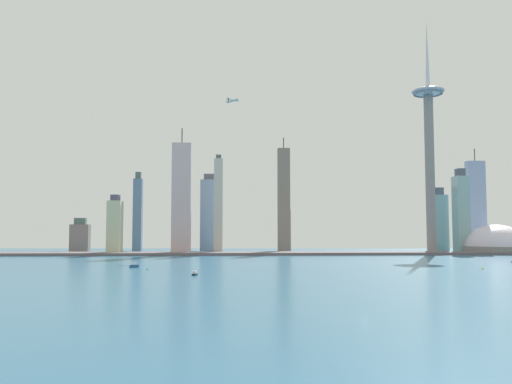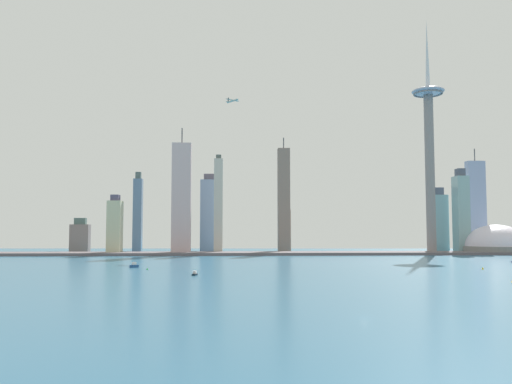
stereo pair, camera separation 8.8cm
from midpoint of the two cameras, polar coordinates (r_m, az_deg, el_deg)
ground_plane at (r=205.78m, az=11.49°, el=-13.06°), size 6000.00×6000.00×0.00m
waterfront_pier at (r=734.38m, az=1.12°, el=-6.58°), size 867.50×59.45×3.69m
observation_tower at (r=803.17m, az=18.03°, el=5.87°), size 45.87×45.87×338.70m
stadium_dome at (r=843.58m, az=24.34°, el=-5.35°), size 92.30×92.30×61.49m
skyscraper_0 at (r=798.44m, az=-12.54°, el=-2.38°), size 12.62×13.34×119.01m
skyscraper_1 at (r=759.43m, az=-14.87°, el=-3.59°), size 18.61×21.68×82.35m
skyscraper_2 at (r=747.33m, az=-7.99°, el=-0.68°), size 26.48×12.09×176.66m
skyscraper_3 at (r=805.82m, az=3.00°, el=-0.88°), size 18.08×13.67×174.68m
skyscraper_4 at (r=840.88m, az=-18.31°, el=-4.62°), size 27.73×15.79×51.96m
skyscraper_5 at (r=862.01m, az=18.92°, el=-3.07°), size 25.78×19.76×98.99m
skyscraper_6 at (r=815.07m, az=-5.07°, el=-2.46°), size 25.41×20.32×119.57m
skyscraper_7 at (r=843.95m, az=21.10°, el=-2.12°), size 17.91×23.27×124.98m
skyscraper_8 at (r=904.38m, az=22.49°, el=-1.42°), size 27.46×13.80×162.49m
skyscraper_9 at (r=772.36m, az=-4.04°, el=-1.44°), size 12.49×23.72×142.76m
skyscraper_10 at (r=844.95m, az=3.21°, el=-4.08°), size 15.12×12.71×72.23m
boat_0 at (r=487.55m, az=-12.90°, el=-7.68°), size 7.85×6.76×4.72m
boat_2 at (r=394.26m, az=-6.57°, el=-8.68°), size 3.93×8.13×3.28m
channel_buoy_0 at (r=457.21m, az=-11.55°, el=-8.06°), size 1.64×1.64×1.55m
channel_buoy_1 at (r=490.49m, az=23.10°, el=-7.51°), size 1.88×1.88×2.10m
channel_buoy_2 at (r=373.96m, az=25.75°, el=-8.58°), size 1.41×1.41×1.76m
airplane at (r=752.12m, az=-2.52°, el=9.75°), size 18.90×21.06×7.51m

